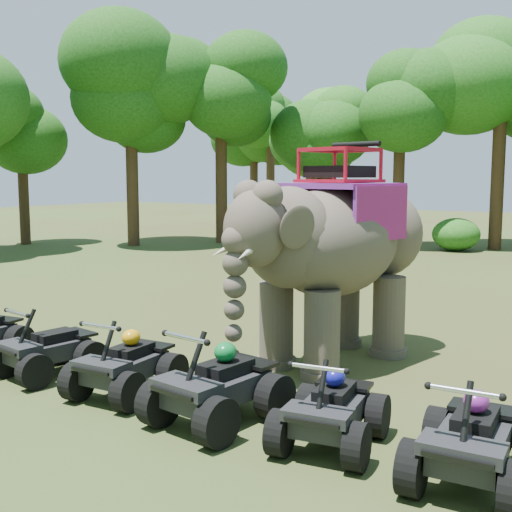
{
  "coord_description": "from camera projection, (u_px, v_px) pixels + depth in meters",
  "views": [
    {
      "loc": [
        6.52,
        -9.1,
        3.42
      ],
      "look_at": [
        0.0,
        1.2,
        1.9
      ],
      "focal_mm": 45.0,
      "sensor_mm": 36.0,
      "label": 1
    }
  ],
  "objects": [
    {
      "name": "elephant",
      "position": [
        335.0,
        254.0,
        11.73
      ],
      "size": [
        3.1,
        5.14,
        4.03
      ],
      "primitive_type": null,
      "rotation": [
        0.0,
        0.0,
        -0.22
      ],
      "color": "#4D4038",
      "rests_on": "ground"
    },
    {
      "name": "tree_25",
      "position": [
        221.0,
        146.0,
        32.67
      ],
      "size": [
        6.91,
        6.91,
        9.86
      ],
      "primitive_type": null,
      "color": "#195114",
      "rests_on": "ground"
    },
    {
      "name": "atv_2",
      "position": [
        125.0,
        356.0,
        10.01
      ],
      "size": [
        1.35,
        1.77,
        1.26
      ],
      "primitive_type": null,
      "rotation": [
        0.0,
        0.0,
        0.07
      ],
      "color": "black",
      "rests_on": "ground"
    },
    {
      "name": "tree_36",
      "position": [
        319.0,
        172.0,
        36.82
      ],
      "size": [
        5.14,
        5.14,
        7.34
      ],
      "primitive_type": null,
      "color": "#195114",
      "rests_on": "ground"
    },
    {
      "name": "tree_31",
      "position": [
        328.0,
        169.0,
        35.02
      ],
      "size": [
        5.35,
        5.35,
        7.64
      ],
      "primitive_type": null,
      "color": "#195114",
      "rests_on": "ground"
    },
    {
      "name": "tree_0",
      "position": [
        499.0,
        143.0,
        29.43
      ],
      "size": [
        6.9,
        6.9,
        9.85
      ],
      "primitive_type": null,
      "color": "#195114",
      "rests_on": "ground"
    },
    {
      "name": "ground",
      "position": [
        220.0,
        368.0,
        11.51
      ],
      "size": [
        110.0,
        110.0,
        0.0
      ],
      "primitive_type": "plane",
      "color": "#47381E",
      "rests_on": "ground"
    },
    {
      "name": "tree_27",
      "position": [
        399.0,
        162.0,
        30.78
      ],
      "size": [
        5.71,
        5.71,
        8.16
      ],
      "primitive_type": null,
      "color": "#195114",
      "rests_on": "ground"
    },
    {
      "name": "tree_35",
      "position": [
        254.0,
        166.0,
        43.84
      ],
      "size": [
        5.72,
        5.72,
        8.16
      ],
      "primitive_type": null,
      "color": "#195114",
      "rests_on": "ground"
    },
    {
      "name": "atv_1",
      "position": [
        48.0,
        341.0,
        11.01
      ],
      "size": [
        1.45,
        1.82,
        1.23
      ],
      "primitive_type": null,
      "rotation": [
        0.0,
        0.0,
        -0.16
      ],
      "color": "black",
      "rests_on": "ground"
    },
    {
      "name": "tree_23",
      "position": [
        23.0,
        177.0,
        32.0
      ],
      "size": [
        4.76,
        4.76,
        6.8
      ],
      "primitive_type": null,
      "color": "#195114",
      "rests_on": "ground"
    },
    {
      "name": "tree_24",
      "position": [
        132.0,
        148.0,
        31.26
      ],
      "size": [
        6.67,
        6.67,
        9.52
      ],
      "primitive_type": null,
      "color": "#195114",
      "rests_on": "ground"
    },
    {
      "name": "tree_26",
      "position": [
        311.0,
        174.0,
        33.56
      ],
      "size": [
        4.95,
        4.95,
        7.07
      ],
      "primitive_type": null,
      "color": "#195114",
      "rests_on": "ground"
    },
    {
      "name": "atv_4",
      "position": [
        331.0,
        400.0,
        8.11
      ],
      "size": [
        1.42,
        1.79,
        1.21
      ],
      "primitive_type": null,
      "rotation": [
        0.0,
        0.0,
        0.14
      ],
      "color": "black",
      "rests_on": "ground"
    },
    {
      "name": "atv_3",
      "position": [
        217.0,
        375.0,
        8.87
      ],
      "size": [
        1.59,
        2.02,
        1.38
      ],
      "primitive_type": null,
      "rotation": [
        0.0,
        0.0,
        -0.13
      ],
      "color": "black",
      "rests_on": "ground"
    },
    {
      "name": "atv_5",
      "position": [
        473.0,
        429.0,
        7.08
      ],
      "size": [
        1.36,
        1.8,
        1.29
      ],
      "primitive_type": null,
      "rotation": [
        0.0,
        0.0,
        0.06
      ],
      "color": "black",
      "rests_on": "ground"
    },
    {
      "name": "tree_32",
      "position": [
        271.0,
        164.0,
        42.05
      ],
      "size": [
        5.89,
        5.89,
        8.42
      ],
      "primitive_type": null,
      "color": "#195114",
      "rests_on": "ground"
    }
  ]
}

